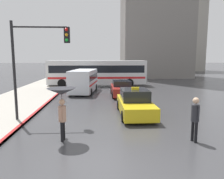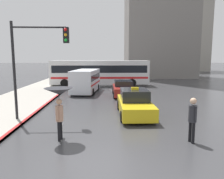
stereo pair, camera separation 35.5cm
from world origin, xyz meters
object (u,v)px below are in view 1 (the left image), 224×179
(sedan_red, at_px, (122,89))
(pedestrian_with_umbrella, at_px, (62,98))
(ambulance_van, at_px, (84,80))
(traffic_light, at_px, (37,53))
(city_bus, at_px, (97,72))
(pedestrian_man, at_px, (195,115))
(taxi, at_px, (135,103))

(sedan_red, xyz_separation_m, pedestrian_with_umbrella, (-3.50, -10.69, 1.17))
(ambulance_van, bearing_deg, traffic_light, 87.37)
(ambulance_van, height_order, traffic_light, traffic_light)
(sedan_red, height_order, traffic_light, traffic_light)
(city_bus, height_order, pedestrian_man, city_bus)
(ambulance_van, xyz_separation_m, pedestrian_with_umbrella, (0.06, -12.73, 0.57))
(city_bus, bearing_deg, ambulance_van, 166.02)
(ambulance_van, height_order, pedestrian_with_umbrella, ambulance_van)
(city_bus, xyz_separation_m, traffic_light, (-2.91, -15.09, 1.92))
(taxi, height_order, ambulance_van, ambulance_van)
(city_bus, relative_size, pedestrian_with_umbrella, 5.38)
(sedan_red, bearing_deg, pedestrian_with_umbrella, 71.86)
(pedestrian_man, bearing_deg, taxi, -171.63)
(city_bus, height_order, pedestrian_with_umbrella, city_bus)
(sedan_red, bearing_deg, pedestrian_man, 99.44)
(sedan_red, distance_m, ambulance_van, 4.15)
(pedestrian_with_umbrella, relative_size, traffic_light, 0.42)
(ambulance_van, height_order, city_bus, city_bus)
(pedestrian_man, xyz_separation_m, traffic_light, (-7.07, 3.31, 2.54))
(taxi, distance_m, ambulance_van, 9.47)
(city_bus, bearing_deg, taxi, -170.59)
(pedestrian_with_umbrella, height_order, pedestrian_man, pedestrian_with_umbrella)
(taxi, xyz_separation_m, ambulance_van, (-3.69, 8.70, 0.56))
(sedan_red, distance_m, pedestrian_with_umbrella, 11.31)
(taxi, distance_m, traffic_light, 6.22)
(pedestrian_with_umbrella, bearing_deg, city_bus, 4.54)
(taxi, distance_m, pedestrian_man, 4.80)
(city_bus, xyz_separation_m, pedestrian_with_umbrella, (-1.19, -17.97, 0.09))
(sedan_red, bearing_deg, traffic_light, 56.25)
(sedan_red, bearing_deg, city_bus, -72.42)
(city_bus, bearing_deg, pedestrian_with_umbrella, 175.68)
(city_bus, relative_size, pedestrian_man, 6.41)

